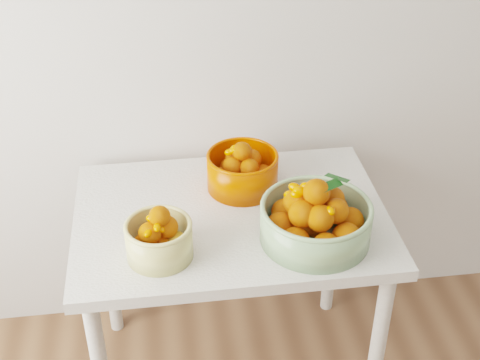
# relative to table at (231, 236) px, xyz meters

# --- Properties ---
(table) EXTENTS (1.00, 0.70, 0.75)m
(table) POSITION_rel_table_xyz_m (0.00, 0.00, 0.00)
(table) COLOR silver
(table) RESTS_ON ground
(bowl_cream) EXTENTS (0.25, 0.25, 0.17)m
(bowl_cream) POSITION_rel_table_xyz_m (-0.23, -0.18, 0.16)
(bowl_cream) COLOR #D1C277
(bowl_cream) RESTS_ON table
(bowl_green) EXTENTS (0.41, 0.41, 0.22)m
(bowl_green) POSITION_rel_table_xyz_m (0.24, -0.16, 0.17)
(bowl_green) COLOR #89AC7B
(bowl_green) RESTS_ON table
(bowl_orange) EXTENTS (0.29, 0.29, 0.17)m
(bowl_orange) POSITION_rel_table_xyz_m (0.06, 0.14, 0.16)
(bowl_orange) COLOR #D73A00
(bowl_orange) RESTS_ON table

